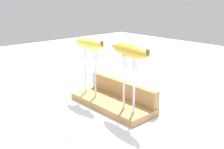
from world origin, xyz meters
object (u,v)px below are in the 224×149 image
(fork_stand_right, at_px, (129,79))
(banana_raised_left, at_px, (89,44))
(banana_raised_right, at_px, (130,50))
(fork_stand_left, at_px, (90,68))
(fork_fallen_near, at_px, (75,144))

(fork_stand_right, xyz_separation_m, banana_raised_left, (-0.21, -0.00, 0.09))
(fork_stand_right, relative_size, banana_raised_left, 1.21)
(banana_raised_left, xyz_separation_m, banana_raised_right, (0.21, 0.00, 0.01))
(fork_stand_right, bearing_deg, fork_stand_left, 180.00)
(fork_fallen_near, bearing_deg, banana_raised_left, 134.79)
(fork_stand_right, distance_m, fork_fallen_near, 0.27)
(fork_stand_left, xyz_separation_m, banana_raised_right, (0.21, 0.00, 0.10))
(fork_stand_left, distance_m, banana_raised_left, 0.09)
(fork_stand_left, height_order, fork_stand_right, fork_stand_right)
(fork_stand_right, distance_m, banana_raised_left, 0.23)
(banana_raised_left, relative_size, fork_fallen_near, 0.98)
(fork_stand_right, height_order, banana_raised_right, banana_raised_right)
(banana_raised_right, bearing_deg, fork_fallen_near, -84.30)
(fork_stand_left, relative_size, fork_fallen_near, 1.14)
(banana_raised_left, height_order, banana_raised_right, banana_raised_right)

